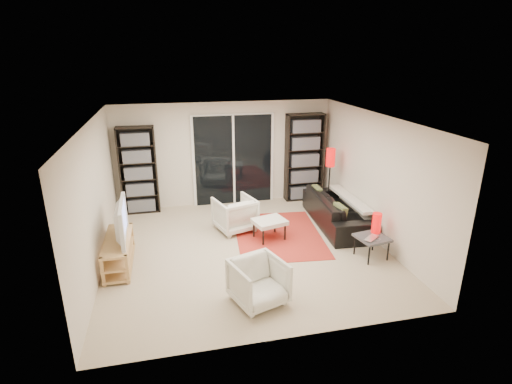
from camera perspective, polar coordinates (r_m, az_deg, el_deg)
floor at (r=7.47m, az=-1.37°, el=-8.15°), size 5.00×5.00×0.00m
wall_back at (r=9.36m, az=-4.50°, el=5.42°), size 5.00×0.02×2.40m
wall_front at (r=4.76m, az=4.59°, el=-8.91°), size 5.00×0.02×2.40m
wall_left at (r=6.98m, az=-22.02°, el=-0.91°), size 0.02×5.00×2.40m
wall_right at (r=7.85m, az=16.75°, el=1.88°), size 0.02×5.00×2.40m
ceiling at (r=6.70m, az=-1.54°, el=10.35°), size 5.00×5.00×0.02m
sliding_door at (r=9.39m, az=-3.23°, el=4.55°), size 1.92×0.08×2.16m
bookshelf_left at (r=9.19m, az=-16.43°, el=2.95°), size 0.80×0.30×1.95m
bookshelf_right at (r=9.69m, az=6.89°, el=4.90°), size 0.90×0.30×2.10m
tv_stand at (r=7.20m, az=-19.02°, el=-8.06°), size 0.42×1.32×0.50m
tv at (r=6.97m, az=-19.35°, el=-3.98°), size 0.18×1.11×0.64m
rug at (r=8.01m, az=3.17°, el=-6.11°), size 1.87×2.39×0.01m
sofa at (r=8.53m, az=11.49°, el=-2.54°), size 0.99×2.26×0.64m
armchair_back at (r=8.11m, az=-3.03°, el=-3.15°), size 0.92×0.94×0.69m
armchair_front at (r=5.87m, az=0.38°, el=-12.76°), size 0.90×0.91×0.66m
ottoman at (r=7.72m, az=1.92°, el=-4.35°), size 0.70×0.62×0.40m
side_table at (r=7.32m, az=16.26°, el=-6.45°), size 0.59×0.59×0.40m
laptop at (r=7.20m, az=16.52°, el=-6.45°), size 0.40×0.37×0.03m
table_lamp at (r=7.41m, az=16.84°, el=-4.26°), size 0.16×0.16×0.37m
floor_lamp at (r=8.94m, az=10.56°, el=4.01°), size 0.22×0.22×1.47m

